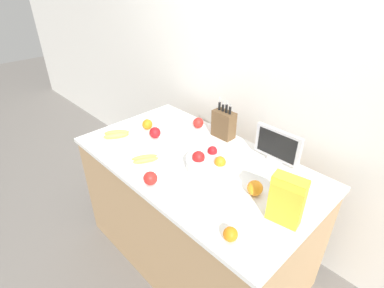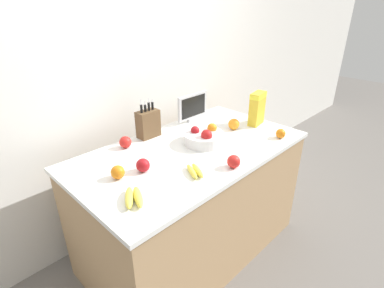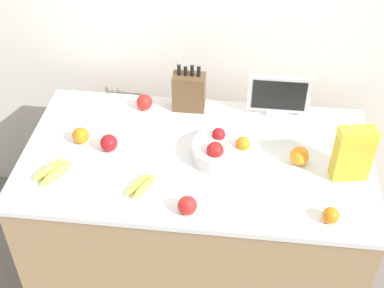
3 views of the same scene
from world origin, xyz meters
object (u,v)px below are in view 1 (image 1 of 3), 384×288
fruit_bowl (209,162)px  apple_near_bananas (155,133)px  orange_front_right (230,234)px  knife_block (224,124)px  banana_bunch_right (117,134)px  orange_back_center (147,124)px  apple_rear (198,123)px  small_monitor (277,146)px  cereal_box (287,198)px  orange_near_bowl (255,188)px  banana_bunch_left (145,159)px  apple_middle (150,178)px

fruit_bowl → apple_near_bananas: size_ratio=3.48×
apple_near_bananas → orange_front_right: (1.01, -0.34, -0.01)m
knife_block → banana_bunch_right: (-0.55, -0.58, -0.08)m
banana_bunch_right → orange_back_center: orange_back_center is taller
knife_block → orange_front_right: bearing=-46.9°
orange_front_right → apple_near_bananas: bearing=161.4°
apple_rear → knife_block: bearing=8.4°
knife_block → small_monitor: (0.46, -0.01, 0.02)m
cereal_box → fruit_bowl: bearing=163.8°
apple_near_bananas → orange_near_bowl: bearing=0.5°
apple_rear → orange_near_bowl: 0.86m
orange_back_center → small_monitor: bearing=19.1°
fruit_bowl → banana_bunch_right: size_ratio=1.41×
small_monitor → apple_rear: bearing=-178.1°
banana_bunch_right → apple_rear: bearing=59.7°
banana_bunch_left → orange_near_bowl: orange_near_bowl is taller
apple_middle → apple_rear: same height
small_monitor → orange_back_center: 1.00m
orange_front_right → cereal_box: bearing=70.1°
orange_near_bowl → orange_front_right: size_ratio=1.25×
apple_near_bananas → orange_near_bowl: orange_near_bowl is taller
orange_near_bowl → orange_front_right: bearing=-71.6°
fruit_bowl → banana_bunch_left: 0.42m
apple_middle → orange_back_center: size_ratio=1.02×
small_monitor → apple_middle: 0.82m
small_monitor → apple_rear: small_monitor is taller
orange_front_right → orange_back_center: bearing=161.8°
apple_middle → orange_front_right: (0.59, 0.02, -0.01)m
orange_back_center → orange_near_bowl: 1.04m
cereal_box → orange_back_center: bearing=165.4°
knife_block → fruit_bowl: size_ratio=1.03×
small_monitor → apple_rear: size_ratio=3.80×
small_monitor → banana_bunch_left: bearing=-134.5°
orange_near_bowl → apple_near_bananas: bearing=-179.5°
orange_near_bowl → banana_bunch_left: bearing=-160.5°
apple_rear → orange_back_center: (-0.26, -0.30, -0.00)m
fruit_bowl → apple_middle: size_ratio=3.54×
small_monitor → orange_front_right: 0.74m
small_monitor → cereal_box: (0.32, -0.42, 0.02)m
cereal_box → orange_near_bowl: cereal_box is taller
knife_block → orange_front_right: (0.67, -0.72, -0.07)m
fruit_bowl → apple_rear: (-0.44, 0.34, -0.00)m
banana_bunch_left → banana_bunch_right: (-0.41, 0.04, 0.00)m
banana_bunch_right → apple_rear: 0.63m
knife_block → small_monitor: knife_block is taller
banana_bunch_left → orange_back_center: bearing=141.4°
banana_bunch_right → apple_middle: apple_middle is taller
small_monitor → apple_middle: small_monitor is taller
banana_bunch_right → apple_rear: apple_rear is taller
cereal_box → fruit_bowl: 0.58m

